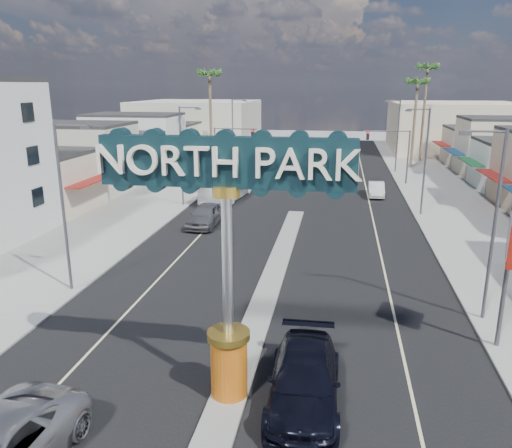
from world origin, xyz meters
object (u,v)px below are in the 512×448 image
(traffic_signal_left, at_px, (230,143))
(car_parked_right, at_px, (376,189))
(streetlight_l_mid, at_px, (183,151))
(streetlight_r_mid, at_px, (424,156))
(palm_left_far, at_px, (210,79))
(suv_right, at_px, (304,380))
(streetlight_r_far, at_px, (397,132))
(traffic_signal_right, at_px, (392,146))
(palm_right_mid, at_px, (417,86))
(palm_right_far, at_px, (427,73))
(city_bus, at_px, (231,182))
(streetlight_l_far, at_px, (234,130))
(streetlight_l_near, at_px, (65,200))
(car_parked_left, at_px, (206,215))
(streetlight_r_near, at_px, (492,217))
(gateway_sign, at_px, (227,241))
(bank_pylon_sign, at_px, (511,244))

(traffic_signal_left, xyz_separation_m, car_parked_right, (16.47, -6.81, -3.56))
(streetlight_l_mid, bearing_deg, streetlight_r_mid, 0.00)
(palm_left_far, distance_m, suv_right, 51.44)
(car_parked_right, bearing_deg, streetlight_r_far, 79.07)
(streetlight_r_mid, bearing_deg, suv_right, -105.61)
(palm_left_far, bearing_deg, traffic_signal_right, -15.15)
(palm_right_mid, bearing_deg, palm_left_far, -167.01)
(palm_right_far, xyz_separation_m, suv_right, (-12.35, -59.84, -11.50))
(traffic_signal_right, bearing_deg, palm_right_mid, 72.37)
(city_bus, bearing_deg, streetlight_l_far, 108.55)
(streetlight_l_far, bearing_deg, streetlight_r_far, 0.00)
(streetlight_l_near, xyz_separation_m, palm_right_far, (25.43, 52.00, 7.32))
(car_parked_left, xyz_separation_m, city_bus, (-0.27, 10.61, 0.62))
(suv_right, bearing_deg, traffic_signal_right, 79.79)
(traffic_signal_right, bearing_deg, car_parked_left, -128.19)
(streetlight_r_mid, bearing_deg, traffic_signal_right, 95.10)
(streetlight_r_far, distance_m, palm_left_far, 24.38)
(palm_right_far, relative_size, city_bus, 1.30)
(suv_right, bearing_deg, streetlight_r_near, 43.89)
(streetlight_r_far, bearing_deg, streetlight_r_near, -90.00)
(streetlight_l_near, xyz_separation_m, car_parked_right, (17.72, 27.18, -4.35))
(suv_right, bearing_deg, gateway_sign, -177.44)
(suv_right, bearing_deg, palm_right_mid, 77.78)
(streetlight_r_near, bearing_deg, streetlight_l_mid, 136.21)
(streetlight_l_far, relative_size, palm_right_mid, 0.74)
(car_parked_right, distance_m, city_bus, 14.58)
(streetlight_l_near, height_order, city_bus, streetlight_l_near)
(streetlight_l_mid, relative_size, streetlight_r_far, 1.00)
(palm_right_mid, xyz_separation_m, car_parked_left, (-19.73, -32.23, -9.71))
(car_parked_left, bearing_deg, palm_right_mid, 61.52)
(traffic_signal_left, height_order, streetlight_r_near, streetlight_r_near)
(streetlight_l_near, height_order, palm_left_far, palm_left_far)
(traffic_signal_right, xyz_separation_m, bank_pylon_sign, (1.31, -36.68, 0.38))
(city_bus, bearing_deg, streetlight_r_far, 52.85)
(streetlight_l_mid, xyz_separation_m, suv_right, (13.09, -27.84, -4.19))
(streetlight_l_near, height_order, suv_right, streetlight_l_near)
(car_parked_left, bearing_deg, traffic_signal_right, 54.80)
(streetlight_r_near, bearing_deg, traffic_signal_left, 119.99)
(streetlight_l_near, height_order, palm_right_mid, palm_right_mid)
(traffic_signal_left, relative_size, palm_right_mid, 0.50)
(streetlight_l_mid, xyz_separation_m, palm_left_far, (-2.57, 20.00, 6.43))
(streetlight_r_mid, distance_m, city_bus, 18.32)
(streetlight_l_mid, bearing_deg, traffic_signal_left, 84.90)
(traffic_signal_left, bearing_deg, streetlight_l_near, -92.10)
(city_bus, bearing_deg, suv_right, -65.79)
(traffic_signal_right, height_order, streetlight_l_far, streetlight_l_far)
(streetlight_l_mid, height_order, streetlight_r_mid, same)
(streetlight_l_near, bearing_deg, streetlight_l_mid, 90.00)
(car_parked_right, bearing_deg, traffic_signal_left, 158.59)
(streetlight_r_mid, xyz_separation_m, car_parked_right, (-3.15, 7.18, -4.35))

